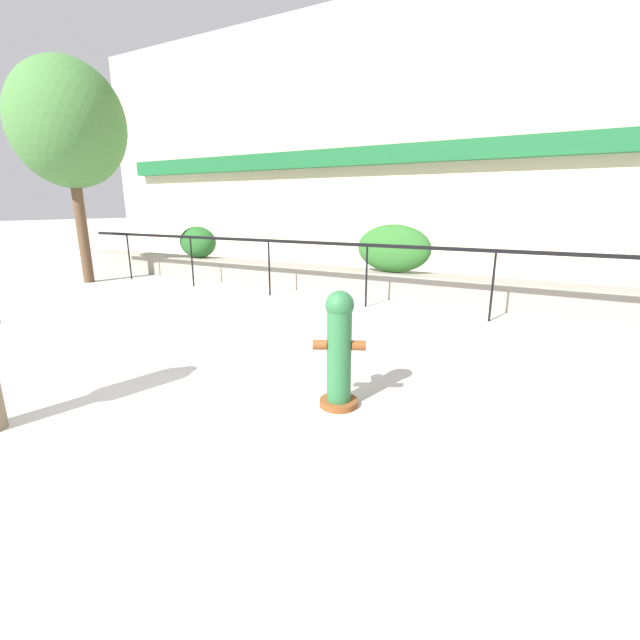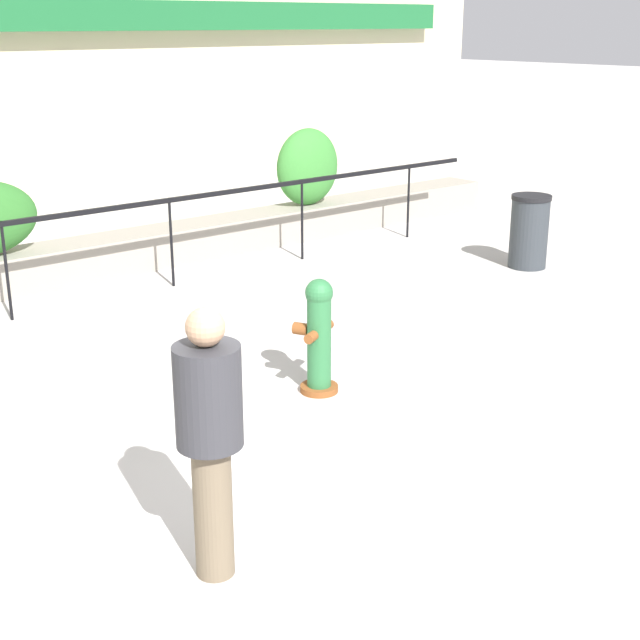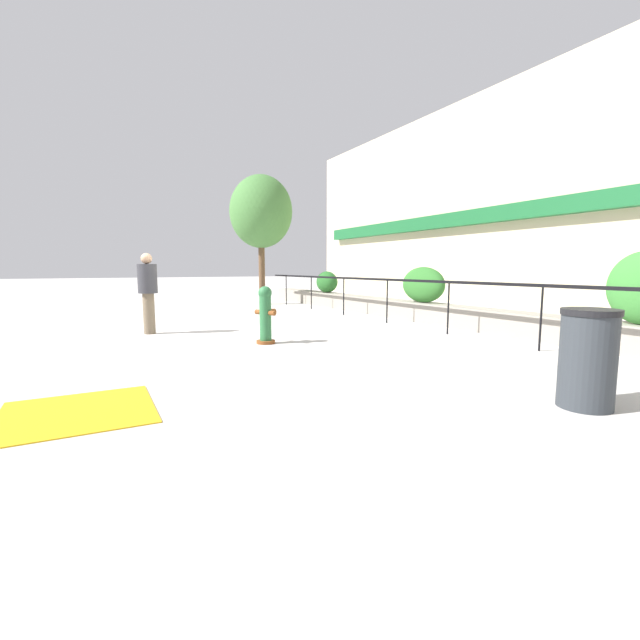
{
  "view_description": "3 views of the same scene",
  "coord_description": "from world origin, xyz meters",
  "views": [
    {
      "loc": [
        2.96,
        -2.22,
        1.78
      ],
      "look_at": [
        0.7,
        1.88,
        0.54
      ],
      "focal_mm": 24.0,
      "sensor_mm": 36.0,
      "label": 1
    },
    {
      "loc": [
        -3.52,
        -4.8,
        3.25
      ],
      "look_at": [
        1.5,
        1.18,
        0.63
      ],
      "focal_mm": 50.0,
      "sensor_mm": 36.0,
      "label": 2
    },
    {
      "loc": [
        8.86,
        -1.84,
        1.41
      ],
      "look_at": [
        1.73,
        2.0,
        0.43
      ],
      "focal_mm": 24.0,
      "sensor_mm": 36.0,
      "label": 3
    }
  ],
  "objects": [
    {
      "name": "planter_wall_low",
      "position": [
        0.0,
        6.0,
        0.25
      ],
      "size": [
        18.0,
        0.7,
        0.5
      ],
      "primitive_type": "cube",
      "color": "gray",
      "rests_on": "ground"
    },
    {
      "name": "pedestrian",
      "position": [
        -0.96,
        -0.74,
        0.99
      ],
      "size": [
        0.53,
        0.53,
        1.73
      ],
      "color": "brown",
      "rests_on": "ground"
    },
    {
      "name": "hedge_bush_0",
      "position": [
        -5.15,
        6.0,
        0.9
      ],
      "size": [
        1.06,
        0.69,
        0.79
      ],
      "primitive_type": "ellipsoid",
      "color": "#235B23",
      "rests_on": "planter_wall_low"
    },
    {
      "name": "hedge_bush_1",
      "position": [
        0.11,
        6.0,
        0.97
      ],
      "size": [
        1.51,
        0.61,
        0.95
      ],
      "primitive_type": "ellipsoid",
      "color": "#2D6B28",
      "rests_on": "planter_wall_low"
    },
    {
      "name": "street_tree",
      "position": [
        -6.95,
        4.1,
        3.54
      ],
      "size": [
        2.62,
        2.36,
        4.94
      ],
      "color": "brown",
      "rests_on": "ground"
    },
    {
      "name": "building_facade",
      "position": [
        0.0,
        11.98,
        3.99
      ],
      "size": [
        30.0,
        1.36,
        8.0
      ],
      "color": "beige",
      "rests_on": "ground"
    },
    {
      "name": "ground_plane",
      "position": [
        0.0,
        0.0,
        0.0
      ],
      "size": [
        120.0,
        120.0,
        0.0
      ],
      "primitive_type": "plane",
      "color": "#BCB7B2"
    },
    {
      "name": "tactile_warning_pad",
      "position": [
        4.15,
        -2.01,
        0.01
      ],
      "size": [
        1.37,
        1.37,
        0.01
      ],
      "primitive_type": "cube",
      "color": "gold",
      "rests_on": "ground"
    },
    {
      "name": "fence_railing_segment",
      "position": [
        -0.0,
        4.9,
        1.02
      ],
      "size": [
        15.0,
        0.05,
        1.15
      ],
      "color": "black",
      "rests_on": "ground"
    },
    {
      "name": "fire_hydrant",
      "position": [
        1.36,
        1.04,
        0.55
      ],
      "size": [
        0.47,
        0.48,
        1.08
      ],
      "color": "brown",
      "rests_on": "ground"
    },
    {
      "name": "trash_bin",
      "position": [
        6.41,
        2.55,
        0.51
      ],
      "size": [
        0.55,
        0.55,
        1.01
      ],
      "color": "#2D3338",
      "rests_on": "ground"
    }
  ]
}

